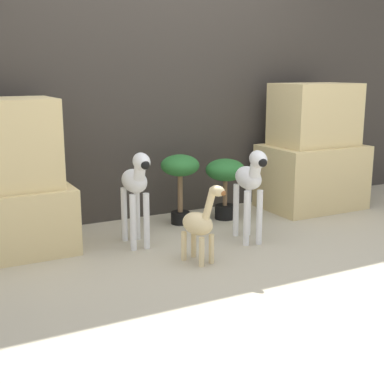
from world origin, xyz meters
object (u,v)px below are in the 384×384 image
zebra_right (250,181)px  zebra_left (136,184)px  potted_palm_front (180,172)px  potted_palm_back (225,176)px  giraffe_figurine (200,224)px

zebra_right → zebra_left: (-0.75, 0.27, 0.00)m
zebra_right → zebra_left: size_ratio=1.00×
zebra_left → potted_palm_front: bearing=35.1°
potted_palm_back → potted_palm_front: bearing=174.0°
zebra_left → giraffe_figurine: bearing=-64.2°
giraffe_figurine → zebra_left: bearing=115.8°
zebra_left → giraffe_figurine: zebra_left is taller
zebra_right → giraffe_figurine: 0.58m
potted_palm_front → potted_palm_back: size_ratio=1.12×
zebra_left → potted_palm_back: (0.90, 0.32, -0.08)m
zebra_right → potted_palm_front: bearing=109.9°
giraffe_figurine → potted_palm_back: giraffe_figurine is taller
zebra_right → potted_palm_back: (0.16, 0.60, -0.08)m
zebra_left → zebra_right: bearing=-20.2°
potted_palm_front → zebra_left: bearing=-144.9°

